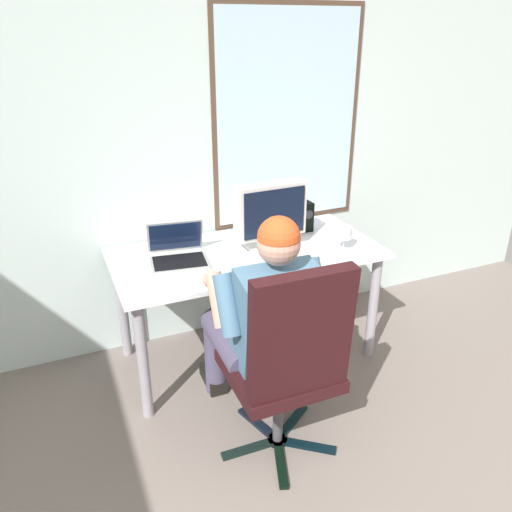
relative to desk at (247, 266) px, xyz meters
name	(u,v)px	position (x,y,z in m)	size (l,w,h in m)	color
wall_rear	(184,118)	(-0.21, 0.44, 0.81)	(5.81, 0.08, 2.88)	silver
desk	(247,266)	(0.00, 0.00, 0.00)	(1.56, 0.75, 0.72)	gray
office_chair	(290,358)	(-0.16, -0.88, -0.04)	(0.55, 0.58, 1.06)	black
person_seated	(265,319)	(-0.15, -0.59, 0.00)	(0.53, 0.81, 1.20)	#4A435C
crt_monitor	(270,212)	(0.14, -0.01, 0.32)	(0.42, 0.22, 0.39)	beige
laptop	(177,250)	(-0.40, 0.05, 0.15)	(0.35, 0.35, 0.21)	#959893
wine_glass	(344,234)	(0.53, -0.20, 0.20)	(0.09, 0.09, 0.14)	silver
desk_speaker	(305,216)	(0.47, 0.17, 0.19)	(0.08, 0.10, 0.19)	black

